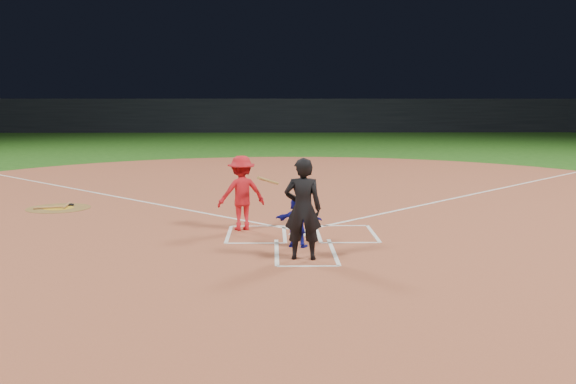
{
  "coord_description": "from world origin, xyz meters",
  "views": [
    {
      "loc": [
        -0.62,
        -13.8,
        2.88
      ],
      "look_at": [
        -0.3,
        -0.4,
        1.0
      ],
      "focal_mm": 40.0,
      "sensor_mm": 36.0,
      "label": 1
    }
  ],
  "objects_px": {
    "home_plate": "(301,234)",
    "on_deck_circle": "(58,208)",
    "umpire": "(303,209)",
    "catcher": "(298,221)",
    "batter_at_plate": "(242,193)"
  },
  "relations": [
    {
      "from": "home_plate",
      "to": "on_deck_circle",
      "type": "bearing_deg",
      "value": -28.97
    },
    {
      "from": "catcher",
      "to": "batter_at_plate",
      "type": "height_order",
      "value": "batter_at_plate"
    },
    {
      "from": "catcher",
      "to": "umpire",
      "type": "xyz_separation_m",
      "value": [
        0.06,
        -1.01,
        0.42
      ]
    },
    {
      "from": "batter_at_plate",
      "to": "home_plate",
      "type": "bearing_deg",
      "value": -21.03
    },
    {
      "from": "home_plate",
      "to": "batter_at_plate",
      "type": "bearing_deg",
      "value": -21.03
    },
    {
      "from": "catcher",
      "to": "on_deck_circle",
      "type": "bearing_deg",
      "value": -20.47
    },
    {
      "from": "on_deck_circle",
      "to": "catcher",
      "type": "bearing_deg",
      "value": -37.31
    },
    {
      "from": "home_plate",
      "to": "on_deck_circle",
      "type": "relative_size",
      "value": 0.35
    },
    {
      "from": "catcher",
      "to": "umpire",
      "type": "distance_m",
      "value": 1.1
    },
    {
      "from": "home_plate",
      "to": "umpire",
      "type": "height_order",
      "value": "umpire"
    },
    {
      "from": "umpire",
      "to": "batter_at_plate",
      "type": "distance_m",
      "value": 3.05
    },
    {
      "from": "home_plate",
      "to": "batter_at_plate",
      "type": "relative_size",
      "value": 0.36
    },
    {
      "from": "umpire",
      "to": "batter_at_plate",
      "type": "bearing_deg",
      "value": -61.01
    },
    {
      "from": "catcher",
      "to": "batter_at_plate",
      "type": "xyz_separation_m",
      "value": [
        -1.2,
        1.76,
        0.33
      ]
    },
    {
      "from": "home_plate",
      "to": "on_deck_circle",
      "type": "distance_m",
      "value": 7.4
    }
  ]
}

